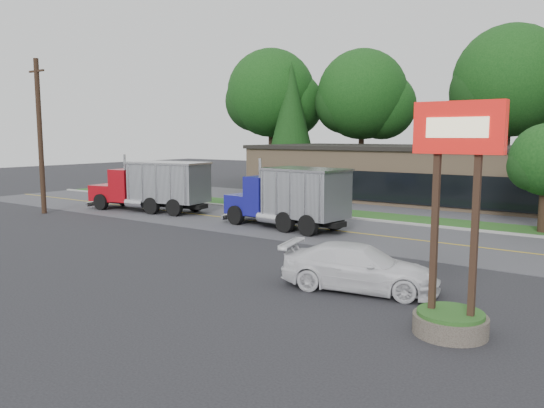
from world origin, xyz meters
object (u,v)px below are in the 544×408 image
(bilo_sign, at_px, (453,258))
(dump_truck_blue, at_px, (291,196))
(dump_truck_red, at_px, (154,185))
(rally_car, at_px, (359,267))
(utility_pole, at_px, (40,136))

(bilo_sign, height_order, dump_truck_blue, bilo_sign)
(dump_truck_blue, bearing_deg, bilo_sign, 144.81)
(dump_truck_red, bearing_deg, bilo_sign, 146.44)
(dump_truck_blue, distance_m, rally_car, 11.86)
(utility_pole, height_order, rally_car, utility_pole)
(rally_car, bearing_deg, dump_truck_blue, 32.17)
(utility_pole, distance_m, rally_car, 25.44)
(utility_pole, bearing_deg, rally_car, -8.58)
(utility_pole, bearing_deg, dump_truck_blue, 15.78)
(utility_pole, bearing_deg, bilo_sign, -11.89)
(dump_truck_red, relative_size, rally_car, 1.75)
(utility_pole, xyz_separation_m, dump_truck_red, (5.33, 4.84, -3.28))
(dump_truck_red, xyz_separation_m, dump_truck_blue, (11.14, -0.18, -0.01))
(dump_truck_blue, bearing_deg, rally_car, 141.07)
(bilo_sign, bearing_deg, dump_truck_red, 154.93)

